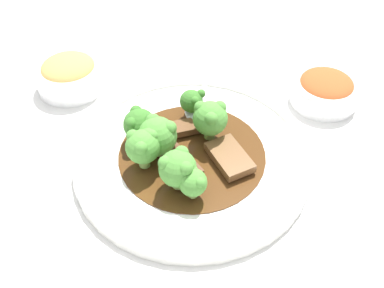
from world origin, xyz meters
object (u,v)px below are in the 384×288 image
(beef_strip_1, at_px, (187,127))
(broccoli_floret_1, at_px, (194,182))
(broccoli_floret_0, at_px, (143,146))
(beef_strip_2, at_px, (180,162))
(side_bowl_appetizer, at_px, (69,74))
(main_plate, at_px, (192,157))
(serving_spoon, at_px, (201,101))
(broccoli_floret_2, at_px, (140,124))
(broccoli_floret_4, at_px, (178,168))
(broccoli_floret_5, at_px, (157,136))
(broccoli_floret_6, at_px, (195,101))
(broccoli_floret_3, at_px, (210,118))
(side_bowl_kimchi, at_px, (325,89))
(beef_strip_0, at_px, (230,157))

(beef_strip_1, xyz_separation_m, broccoli_floret_1, (0.11, 0.01, 0.02))
(broccoli_floret_0, bearing_deg, beef_strip_2, 88.61)
(broccoli_floret_0, xyz_separation_m, side_bowl_appetizer, (-0.19, -0.13, -0.03))
(main_plate, bearing_deg, serving_spoon, 171.16)
(main_plate, xyz_separation_m, broccoli_floret_2, (-0.03, -0.07, 0.04))
(serving_spoon, distance_m, side_bowl_appetizer, 0.22)
(broccoli_floret_4, height_order, side_bowl_appetizer, broccoli_floret_4)
(broccoli_floret_5, height_order, broccoli_floret_6, broccoli_floret_5)
(main_plate, relative_size, beef_strip_1, 4.13)
(broccoli_floret_0, height_order, broccoli_floret_3, broccoli_floret_3)
(broccoli_floret_0, distance_m, serving_spoon, 0.14)
(broccoli_floret_4, bearing_deg, broccoli_floret_3, 153.68)
(broccoli_floret_3, xyz_separation_m, side_bowl_kimchi, (-0.10, 0.18, -0.03))
(broccoli_floret_2, height_order, serving_spoon, broccoli_floret_2)
(side_bowl_appetizer, bearing_deg, broccoli_floret_2, 41.10)
(broccoli_floret_0, distance_m, broccoli_floret_3, 0.10)
(broccoli_floret_0, height_order, broccoli_floret_5, same)
(beef_strip_2, bearing_deg, serving_spoon, 165.61)
(beef_strip_2, bearing_deg, side_bowl_appetizer, -137.19)
(beef_strip_1, xyz_separation_m, side_bowl_appetizer, (-0.12, -0.18, 0.00))
(broccoli_floret_6, bearing_deg, main_plate, -3.98)
(main_plate, bearing_deg, beef_strip_1, -171.76)
(broccoli_floret_2, xyz_separation_m, broccoli_floret_4, (0.08, 0.05, 0.01))
(broccoli_floret_1, relative_size, side_bowl_kimchi, 0.41)
(broccoli_floret_3, distance_m, serving_spoon, 0.07)
(broccoli_floret_3, bearing_deg, serving_spoon, -171.99)
(broccoli_floret_1, relative_size, broccoli_floret_4, 0.76)
(beef_strip_1, relative_size, side_bowl_appetizer, 0.73)
(broccoli_floret_5, bearing_deg, broccoli_floret_6, 146.23)
(broccoli_floret_5, relative_size, side_bowl_kimchi, 0.54)
(beef_strip_2, xyz_separation_m, broccoli_floret_5, (-0.02, -0.03, 0.03))
(broccoli_floret_3, xyz_separation_m, side_bowl_appetizer, (-0.14, -0.21, -0.03))
(broccoli_floret_3, bearing_deg, broccoli_floret_6, -155.85)
(broccoli_floret_1, height_order, broccoli_floret_2, broccoli_floret_2)
(broccoli_floret_6, bearing_deg, beef_strip_1, -20.89)
(main_plate, bearing_deg, side_bowl_appetizer, -130.99)
(broccoli_floret_3, xyz_separation_m, serving_spoon, (-0.07, -0.01, -0.03))
(beef_strip_0, distance_m, side_bowl_appetizer, 0.30)
(beef_strip_1, bearing_deg, side_bowl_appetizer, -123.64)
(beef_strip_1, bearing_deg, broccoli_floret_6, 159.11)
(broccoli_floret_5, relative_size, broccoli_floret_6, 1.28)
(serving_spoon, xyz_separation_m, side_bowl_kimchi, (-0.03, 0.19, -0.00))
(beef_strip_1, bearing_deg, main_plate, 8.24)
(main_plate, distance_m, beef_strip_2, 0.03)
(broccoli_floret_6, bearing_deg, broccoli_floret_3, 24.15)
(side_bowl_appetizer, bearing_deg, beef_strip_1, 56.36)
(broccoli_floret_0, relative_size, broccoli_floret_1, 1.34)
(beef_strip_1, bearing_deg, broccoli_floret_3, 65.64)
(broccoli_floret_2, relative_size, broccoli_floret_3, 0.84)
(broccoli_floret_4, relative_size, serving_spoon, 0.25)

